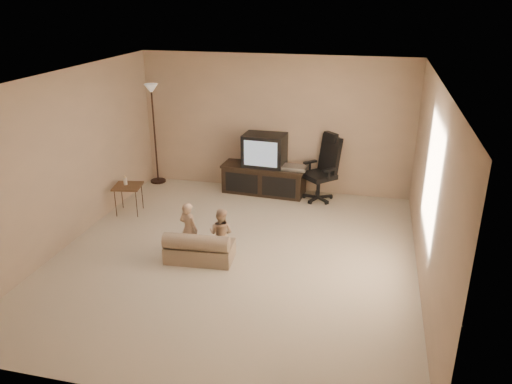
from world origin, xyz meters
TOP-DOWN VIEW (x-y plane):
  - floor at (0.00, 0.00)m, footprint 5.50×5.50m
  - room_shell at (0.00, 0.00)m, footprint 5.50×5.50m
  - tv_stand at (-0.13, 2.49)m, footprint 1.59×0.67m
  - office_chair at (0.94, 2.41)m, footprint 0.79×0.79m
  - side_table at (-2.15, 1.06)m, footprint 0.52×0.52m
  - floor_lamp at (-2.30, 2.55)m, footprint 0.30×0.30m
  - child_sofa at (-0.45, -0.23)m, footprint 0.96×0.59m
  - toddler_left at (-0.64, -0.10)m, footprint 0.34×0.29m
  - toddler_right at (-0.17, -0.07)m, footprint 0.39×0.25m

SIDE VIEW (x-z plane):
  - floor at x=0.00m, z-range 0.00..0.00m
  - child_sofa at x=-0.45m, z-range -0.04..0.41m
  - toddler_right at x=-0.17m, z-range 0.00..0.74m
  - toddler_left at x=-0.64m, z-range 0.00..0.80m
  - office_chair at x=0.94m, z-range -0.17..1.05m
  - tv_stand at x=-0.13m, z-range -0.09..1.02m
  - side_table at x=-2.15m, z-range 0.14..0.81m
  - floor_lamp at x=-2.30m, z-range 0.44..2.36m
  - room_shell at x=0.00m, z-range -1.23..4.27m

